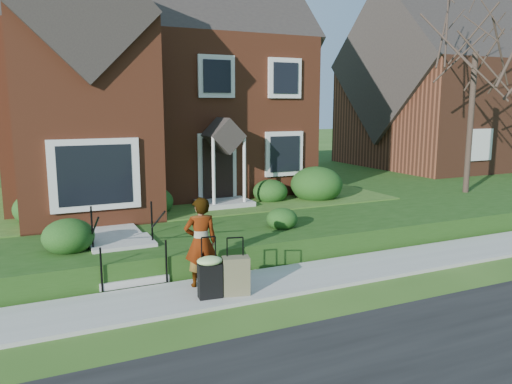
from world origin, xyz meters
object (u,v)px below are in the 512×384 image
woman (201,242)px  suitcase_black (210,274)px  front_steps (126,255)px  suitcase_olive (236,276)px

woman → suitcase_black: size_ratio=1.55×
front_steps → suitcase_black: 2.48m
suitcase_olive → woman: bearing=136.1°
front_steps → woman: size_ratio=1.10×
front_steps → suitcase_black: bearing=-61.5°
front_steps → woman: 2.01m
suitcase_black → suitcase_olive: (0.52, -0.05, -0.08)m
suitcase_black → suitcase_olive: 0.52m
woman → suitcase_olive: (0.46, -0.73, -0.54)m
suitcase_black → suitcase_olive: suitcase_black is taller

